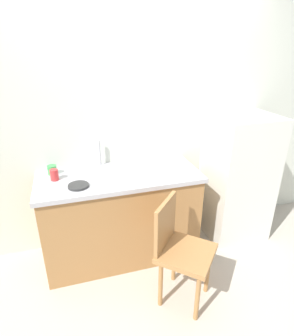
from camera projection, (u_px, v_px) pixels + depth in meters
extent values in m
plane|color=#BCB2A3|center=(170.00, 295.00, 2.36)|extent=(8.00, 8.00, 0.00)
cube|color=silver|center=(137.00, 118.00, 2.72)|extent=(4.80, 0.10, 2.59)
cube|color=#A87542|center=(121.00, 217.00, 2.69)|extent=(1.42, 0.60, 0.84)
cube|color=#B7B7BC|center=(119.00, 176.00, 2.51)|extent=(1.46, 0.64, 0.04)
cylinder|color=#B7B7BC|center=(99.00, 153.00, 2.64)|extent=(0.02, 0.02, 0.25)
cube|color=silver|center=(237.00, 178.00, 2.94)|extent=(0.61, 0.57, 1.33)
cylinder|color=#A87542|center=(197.00, 297.00, 2.07)|extent=(0.04, 0.04, 0.45)
cylinder|color=#A87542|center=(208.00, 271.00, 2.32)|extent=(0.04, 0.04, 0.45)
cylinder|color=#A87542|center=(161.00, 284.00, 2.19)|extent=(0.04, 0.04, 0.45)
cylinder|color=#A87542|center=(174.00, 260.00, 2.44)|extent=(0.04, 0.04, 0.45)
cube|color=#A87542|center=(187.00, 253.00, 2.16)|extent=(0.57, 0.57, 0.04)
cube|color=#A87542|center=(165.00, 223.00, 2.14)|extent=(0.27, 0.29, 0.40)
cube|color=white|center=(166.00, 171.00, 2.50)|extent=(0.28, 0.20, 0.05)
cylinder|color=#2D2D2D|center=(78.00, 186.00, 2.28)|extent=(0.17, 0.17, 0.02)
cylinder|color=red|center=(54.00, 175.00, 2.38)|extent=(0.07, 0.07, 0.10)
cylinder|color=green|center=(52.00, 170.00, 2.49)|extent=(0.08, 0.08, 0.08)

